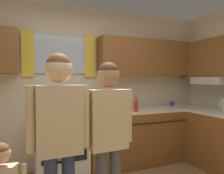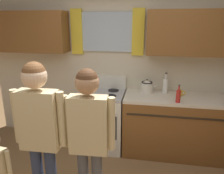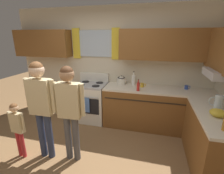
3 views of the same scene
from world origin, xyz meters
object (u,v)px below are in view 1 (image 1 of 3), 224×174
at_px(adult_in_plaid, 108,126).
at_px(stovetop_kettle, 102,104).
at_px(mug_cobalt_blue, 172,104).
at_px(bottle_sauce_red, 136,106).
at_px(bottle_milk_white, 117,102).
at_px(mug_mustard_yellow, 131,107).
at_px(adult_holding_child, 59,127).
at_px(stove_oven, 61,144).

bearing_deg(adult_in_plaid, stovetop_kettle, 71.75).
bearing_deg(stovetop_kettle, mug_cobalt_blue, -1.28).
distance_m(bottle_sauce_red, adult_in_plaid, 1.45).
height_order(bottle_milk_white, mug_cobalt_blue, bottle_milk_white).
relative_size(mug_mustard_yellow, mug_cobalt_blue, 1.05).
height_order(mug_cobalt_blue, adult_holding_child, adult_holding_child).
bearing_deg(stovetop_kettle, adult_in_plaid, -108.25).
bearing_deg(stove_oven, bottle_milk_white, 9.62).
bearing_deg(stove_oven, mug_cobalt_blue, 3.44).
distance_m(stove_oven, stovetop_kettle, 0.89).
xyz_separation_m(bottle_sauce_red, adult_holding_child, (-1.37, -1.18, 0.02)).
distance_m(mug_mustard_yellow, mug_cobalt_blue, 0.91).
height_order(stove_oven, mug_mustard_yellow, stove_oven).
distance_m(bottle_milk_white, bottle_sauce_red, 0.42).
xyz_separation_m(stove_oven, adult_holding_child, (-0.25, -1.41, 0.55)).
height_order(stove_oven, stovetop_kettle, stovetop_kettle).
distance_m(bottle_milk_white, adult_holding_child, 1.99).
height_order(stove_oven, bottle_milk_white, bottle_milk_white).
xyz_separation_m(bottle_sauce_red, mug_cobalt_blue, (0.97, 0.36, -0.05)).
height_order(mug_cobalt_blue, adult_in_plaid, adult_in_plaid).
height_order(bottle_sauce_red, adult_in_plaid, adult_in_plaid).
height_order(bottle_milk_white, stovetop_kettle, bottle_milk_white).
xyz_separation_m(stove_oven, stovetop_kettle, (0.70, 0.16, 0.53)).
distance_m(bottle_sauce_red, adult_holding_child, 1.80).
distance_m(stove_oven, bottle_sauce_red, 1.26).
bearing_deg(stovetop_kettle, bottle_sauce_red, -42.78).
relative_size(bottle_milk_white, adult_holding_child, 0.19).
bearing_deg(stove_oven, adult_holding_child, -100.05).
distance_m(bottle_milk_white, mug_cobalt_blue, 1.12).
bearing_deg(stove_oven, bottle_sauce_red, -11.76).
xyz_separation_m(mug_cobalt_blue, stovetop_kettle, (-1.39, 0.03, 0.05)).
distance_m(bottle_milk_white, mug_mustard_yellow, 0.25).
relative_size(mug_cobalt_blue, stovetop_kettle, 0.42).
bearing_deg(adult_in_plaid, mug_cobalt_blue, 38.11).
bearing_deg(adult_in_plaid, adult_holding_child, -173.09).
distance_m(bottle_sauce_red, stovetop_kettle, 0.57).
bearing_deg(mug_cobalt_blue, stovetop_kettle, 178.72).
bearing_deg(stovetop_kettle, adult_holding_child, -121.19).
xyz_separation_m(bottle_sauce_red, mug_mustard_yellow, (0.06, 0.28, -0.05)).
distance_m(stovetop_kettle, adult_in_plaid, 1.59).
bearing_deg(bottle_sauce_red, adult_holding_child, -139.31).
relative_size(mug_mustard_yellow, adult_in_plaid, 0.08).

